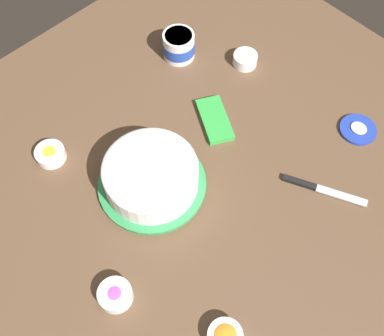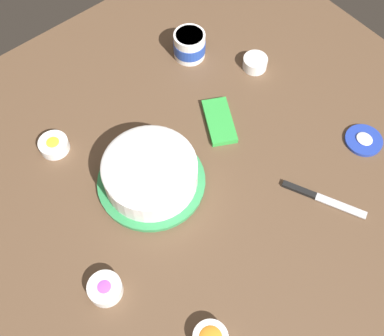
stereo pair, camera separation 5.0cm
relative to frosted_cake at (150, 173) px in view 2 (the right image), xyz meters
name	(u,v)px [view 2 (the right image)]	position (x,y,z in m)	size (l,w,h in m)	color
ground_plane	(213,170)	(0.08, 0.16, -0.05)	(1.54, 1.54, 0.00)	brown
frosted_cake	(150,173)	(0.00, 0.00, 0.00)	(0.30, 0.30, 0.11)	#339351
frosting_tub	(189,45)	(-0.30, 0.38, -0.01)	(0.10, 0.10, 0.09)	white
frosting_tub_lid	(364,140)	(0.29, 0.56, -0.05)	(0.11, 0.11, 0.02)	#233DAD
spreading_knife	(316,196)	(0.32, 0.32, -0.05)	(0.22, 0.12, 0.01)	silver
sprinkle_bowl_rainbow	(105,289)	(0.17, -0.27, -0.03)	(0.08, 0.08, 0.04)	white
sprinkle_bowl_yellow	(54,145)	(-0.27, -0.15, -0.03)	(0.09, 0.09, 0.03)	white
sprinkle_bowl_pink	(255,63)	(-0.13, 0.51, -0.03)	(0.08, 0.08, 0.04)	white
candy_box_lower	(219,121)	(-0.03, 0.28, -0.04)	(0.16, 0.08, 0.02)	green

